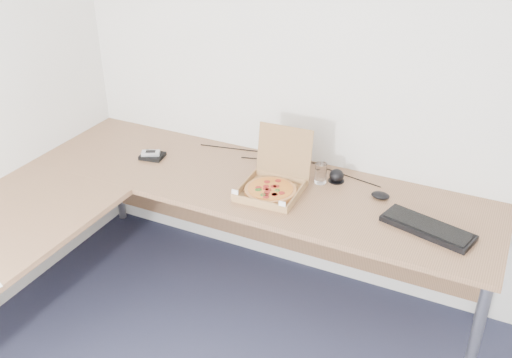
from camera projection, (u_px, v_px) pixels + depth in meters
The scene contains 10 objects.
room_shell at pixel (197, 286), 1.52m from camera, with size 3.50×3.50×2.50m, color silver, non-canonical shape.
desk at pixel (161, 211), 2.87m from camera, with size 2.50×2.20×0.73m.
pizza_box at pixel (272, 186), 2.95m from camera, with size 0.29×0.34×0.30m.
drinking_glass at pixel (321, 173), 3.04m from camera, with size 0.06×0.06×0.11m, color white.
keyboard at pixel (427, 228), 2.66m from camera, with size 0.42×0.15×0.03m, color black.
mouse at pixel (380, 195), 2.91m from camera, with size 0.09×0.06×0.03m, color black.
wallet at pixel (152, 156), 3.31m from camera, with size 0.13×0.11×0.02m, color black.
phone at pixel (151, 153), 3.29m from camera, with size 0.10×0.05×0.02m, color #B2B5BA.
dome_speaker at pixel (337, 175), 3.06m from camera, with size 0.09×0.09×0.07m, color black.
cable_bundle at pixel (284, 161), 3.27m from camera, with size 0.53×0.04×0.01m, color black, non-canonical shape.
Camera 1 is at (0.66, -1.01, 2.23)m, focal length 40.91 mm.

